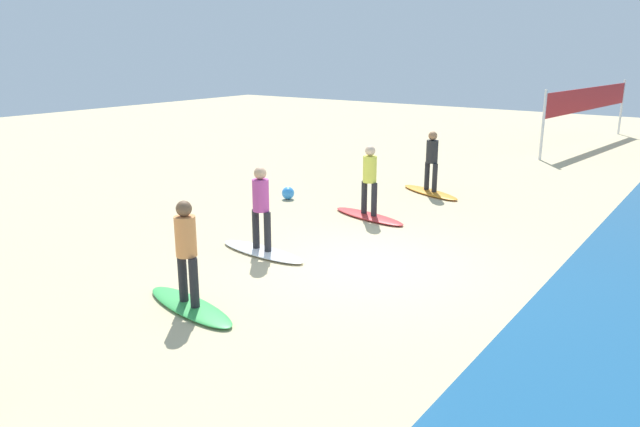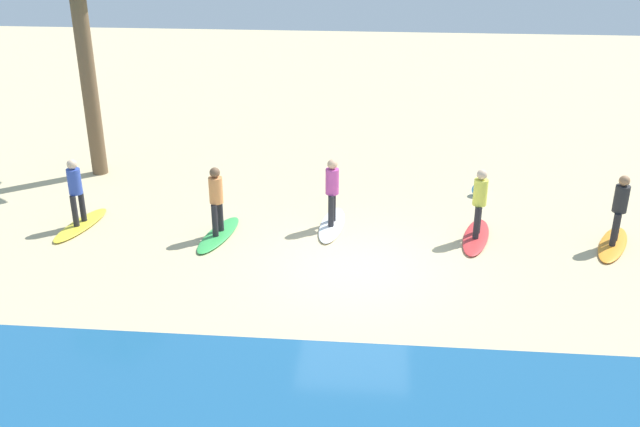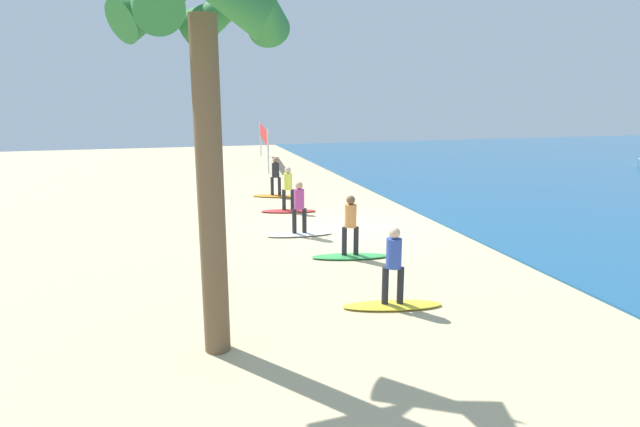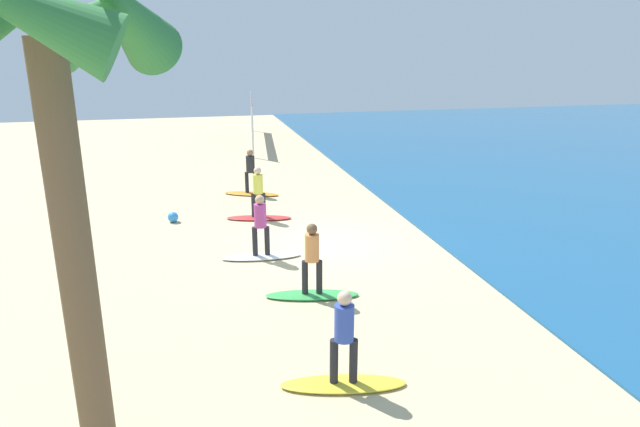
{
  "view_description": "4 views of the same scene",
  "coord_description": "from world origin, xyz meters",
  "px_view_note": "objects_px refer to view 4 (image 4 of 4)",
  "views": [
    {
      "loc": [
        9.16,
        5.42,
        3.91
      ],
      "look_at": [
        -0.01,
        -1.11,
        0.81
      ],
      "focal_mm": 33.93,
      "sensor_mm": 36.0,
      "label": 1
    },
    {
      "loc": [
        -0.45,
        13.76,
        7.32
      ],
      "look_at": [
        0.84,
        -0.63,
        0.95
      ],
      "focal_mm": 40.17,
      "sensor_mm": 36.0,
      "label": 2
    },
    {
      "loc": [
        16.22,
        -5.67,
        4.33
      ],
      "look_at": [
        1.42,
        -1.55,
        0.85
      ],
      "focal_mm": 29.37,
      "sensor_mm": 36.0,
      "label": 3
    },
    {
      "loc": [
        14.48,
        -3.71,
        5.46
      ],
      "look_at": [
        0.49,
        -0.37,
        1.07
      ],
      "focal_mm": 31.29,
      "sensor_mm": 36.0,
      "label": 4
    }
  ],
  "objects_px": {
    "surfer_green": "(312,254)",
    "palm_tree": "(49,68)",
    "surfer_red": "(258,188)",
    "surfboard_white": "(262,256)",
    "surfboard_yellow": "(343,384)",
    "beach_ball": "(173,217)",
    "volleyball_net": "(252,111)",
    "surfer_yellow": "(344,331)",
    "surfboard_orange": "(251,194)",
    "surfer_orange": "(250,168)",
    "surfer_white": "(260,221)",
    "surfboard_green": "(312,295)",
    "surfboard_red": "(259,218)"
  },
  "relations": [
    {
      "from": "surfboard_green",
      "to": "surfboard_yellow",
      "type": "relative_size",
      "value": 1.0
    },
    {
      "from": "surfer_green",
      "to": "surfer_orange",
      "type": "bearing_deg",
      "value": -178.12
    },
    {
      "from": "surfboard_red",
      "to": "surfer_white",
      "type": "distance_m",
      "value": 3.58
    },
    {
      "from": "surfer_red",
      "to": "surfer_green",
      "type": "bearing_deg",
      "value": 3.92
    },
    {
      "from": "surfboard_white",
      "to": "surfboard_yellow",
      "type": "bearing_deg",
      "value": -80.62
    },
    {
      "from": "surfer_orange",
      "to": "palm_tree",
      "type": "relative_size",
      "value": 0.25
    },
    {
      "from": "surfboard_white",
      "to": "beach_ball",
      "type": "bearing_deg",
      "value": 126.02
    },
    {
      "from": "surfer_red",
      "to": "surfer_yellow",
      "type": "xyz_separation_m",
      "value": [
        9.52,
        0.17,
        0.0
      ]
    },
    {
      "from": "surfer_yellow",
      "to": "volleyball_net",
      "type": "bearing_deg",
      "value": 176.72
    },
    {
      "from": "surfer_yellow",
      "to": "palm_tree",
      "type": "height_order",
      "value": "palm_tree"
    },
    {
      "from": "beach_ball",
      "to": "surfer_orange",
      "type": "bearing_deg",
      "value": 134.37
    },
    {
      "from": "surfboard_yellow",
      "to": "beach_ball",
      "type": "relative_size",
      "value": 6.27
    },
    {
      "from": "surfer_orange",
      "to": "surfer_green",
      "type": "bearing_deg",
      "value": 1.88
    },
    {
      "from": "surfboard_red",
      "to": "surfer_green",
      "type": "distance_m",
      "value": 6.15
    },
    {
      "from": "palm_tree",
      "to": "beach_ball",
      "type": "height_order",
      "value": "palm_tree"
    },
    {
      "from": "surfboard_orange",
      "to": "volleyball_net",
      "type": "bearing_deg",
      "value": 106.64
    },
    {
      "from": "surfer_green",
      "to": "palm_tree",
      "type": "distance_m",
      "value": 7.19
    },
    {
      "from": "surfboard_yellow",
      "to": "volleyball_net",
      "type": "xyz_separation_m",
      "value": [
        -24.17,
        1.39,
        1.74
      ]
    },
    {
      "from": "surfer_orange",
      "to": "palm_tree",
      "type": "bearing_deg",
      "value": -14.97
    },
    {
      "from": "surfer_green",
      "to": "volleyball_net",
      "type": "bearing_deg",
      "value": 176.85
    },
    {
      "from": "surfboard_red",
      "to": "surfboard_white",
      "type": "distance_m",
      "value": 3.44
    },
    {
      "from": "surfer_orange",
      "to": "surfboard_yellow",
      "type": "distance_m",
      "value": 12.65
    },
    {
      "from": "surfboard_red",
      "to": "beach_ball",
      "type": "relative_size",
      "value": 6.27
    },
    {
      "from": "surfboard_white",
      "to": "surfer_green",
      "type": "distance_m",
      "value": 2.92
    },
    {
      "from": "surfer_green",
      "to": "palm_tree",
      "type": "xyz_separation_m",
      "value": [
        4.37,
        -3.91,
        4.16
      ]
    },
    {
      "from": "surfboard_yellow",
      "to": "beach_ball",
      "type": "bearing_deg",
      "value": 117.37
    },
    {
      "from": "surfboard_orange",
      "to": "palm_tree",
      "type": "xyz_separation_m",
      "value": [
        13.51,
        -3.61,
        5.15
      ]
    },
    {
      "from": "surfer_red",
      "to": "surfboard_white",
      "type": "height_order",
      "value": "surfer_red"
    },
    {
      "from": "surfboard_yellow",
      "to": "surfer_yellow",
      "type": "height_order",
      "value": "surfer_yellow"
    },
    {
      "from": "surfer_red",
      "to": "beach_ball",
      "type": "relative_size",
      "value": 4.9
    },
    {
      "from": "surfboard_orange",
      "to": "volleyball_net",
      "type": "relative_size",
      "value": 0.23
    },
    {
      "from": "surfer_green",
      "to": "palm_tree",
      "type": "height_order",
      "value": "palm_tree"
    },
    {
      "from": "surfboard_green",
      "to": "beach_ball",
      "type": "xyz_separation_m",
      "value": [
        -6.38,
        -3.12,
        0.12
      ]
    },
    {
      "from": "surfboard_yellow",
      "to": "beach_ball",
      "type": "xyz_separation_m",
      "value": [
        -9.85,
        -2.87,
        0.12
      ]
    },
    {
      "from": "surfboard_green",
      "to": "beach_ball",
      "type": "height_order",
      "value": "beach_ball"
    },
    {
      "from": "surfer_orange",
      "to": "volleyball_net",
      "type": "relative_size",
      "value": 0.18
    },
    {
      "from": "surfboard_red",
      "to": "volleyball_net",
      "type": "bearing_deg",
      "value": 96.58
    },
    {
      "from": "surfer_orange",
      "to": "surfer_yellow",
      "type": "relative_size",
      "value": 1.0
    },
    {
      "from": "surfboard_white",
      "to": "volleyball_net",
      "type": "relative_size",
      "value": 0.23
    },
    {
      "from": "surfboard_yellow",
      "to": "volleyball_net",
      "type": "relative_size",
      "value": 0.23
    },
    {
      "from": "palm_tree",
      "to": "surfer_yellow",
      "type": "bearing_deg",
      "value": 103.87
    },
    {
      "from": "surfboard_orange",
      "to": "surfer_yellow",
      "type": "bearing_deg",
      "value": -66.01
    },
    {
      "from": "surfer_red",
      "to": "surfboard_yellow",
      "type": "xyz_separation_m",
      "value": [
        9.52,
        0.17,
        -0.99
      ]
    },
    {
      "from": "surfer_red",
      "to": "surfer_white",
      "type": "xyz_separation_m",
      "value": [
        3.42,
        -0.38,
        0.0
      ]
    },
    {
      "from": "surfer_red",
      "to": "surfboard_yellow",
      "type": "bearing_deg",
      "value": 1.02
    },
    {
      "from": "surfboard_orange",
      "to": "surfer_yellow",
      "type": "height_order",
      "value": "surfer_yellow"
    },
    {
      "from": "palm_tree",
      "to": "surfer_green",
      "type": "bearing_deg",
      "value": 138.16
    },
    {
      "from": "surfer_green",
      "to": "surfboard_white",
      "type": "bearing_deg",
      "value": -163.23
    },
    {
      "from": "surfboard_green",
      "to": "palm_tree",
      "type": "height_order",
      "value": "palm_tree"
    },
    {
      "from": "surfboard_orange",
      "to": "surfer_orange",
      "type": "height_order",
      "value": "surfer_orange"
    }
  ]
}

